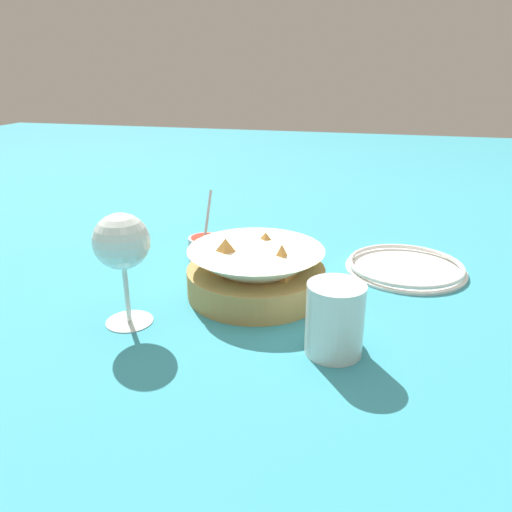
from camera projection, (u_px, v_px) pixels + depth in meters
ground_plane at (247, 289)px, 0.82m from camera, size 4.00×4.00×0.00m
food_basket at (256, 273)px, 0.79m from camera, size 0.22×0.22×0.10m
sauce_cup at (206, 247)px, 0.94m from camera, size 0.07×0.06×0.13m
wine_glass at (122, 245)px, 0.68m from camera, size 0.08×0.08×0.16m
beer_mug at (335, 321)px, 0.63m from camera, size 0.11×0.07×0.10m
side_plate at (405, 266)px, 0.89m from camera, size 0.21×0.21×0.01m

